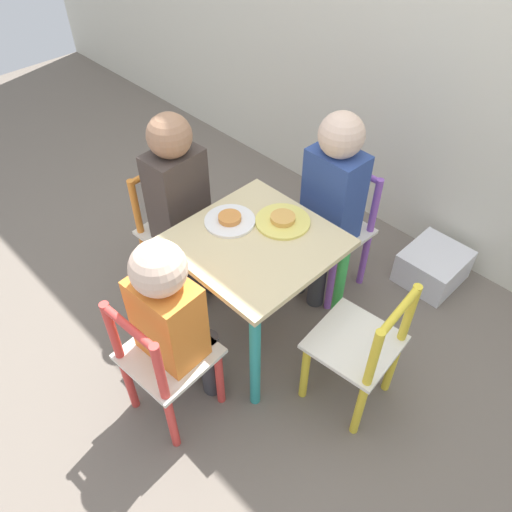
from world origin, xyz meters
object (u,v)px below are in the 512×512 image
(kids_table, at_px, (256,260))
(plate_left, at_px, (230,220))
(chair_yellow, at_px, (360,350))
(storage_bin, at_px, (433,266))
(chair_orange, at_px, (176,233))
(child_front, at_px, (173,315))
(chair_red, at_px, (164,363))
(chair_purple, at_px, (335,232))
(child_back, at_px, (331,196))
(child_left, at_px, (181,197))
(plate_back, at_px, (283,220))

(kids_table, height_order, plate_left, plate_left)
(chair_yellow, relative_size, storage_bin, 2.05)
(chair_orange, distance_m, child_front, 0.60)
(plate_left, bearing_deg, chair_yellow, 4.38)
(chair_yellow, xyz_separation_m, plate_left, (-0.56, -0.04, 0.23))
(chair_red, xyz_separation_m, child_front, (-0.00, 0.06, 0.17))
(chair_purple, distance_m, chair_red, 0.86)
(chair_purple, bearing_deg, kids_table, -90.00)
(chair_orange, height_order, chair_red, same)
(child_back, distance_m, storage_bin, 0.63)
(chair_orange, height_order, child_left, child_left)
(storage_bin, bearing_deg, plate_left, -121.02)
(child_back, bearing_deg, kids_table, -90.00)
(plate_left, relative_size, plate_back, 0.93)
(chair_yellow, bearing_deg, chair_red, -45.74)
(child_back, xyz_separation_m, storage_bin, (0.31, 0.37, -0.41))
(child_back, relative_size, child_front, 1.10)
(plate_back, bearing_deg, kids_table, -90.00)
(child_back, bearing_deg, chair_red, -86.91)
(chair_orange, bearing_deg, plate_left, -88.53)
(child_front, distance_m, storage_bin, 1.21)
(chair_orange, relative_size, plate_left, 3.07)
(child_back, bearing_deg, chair_orange, -136.34)
(plate_back, bearing_deg, child_front, -86.89)
(chair_purple, bearing_deg, child_left, -128.54)
(chair_yellow, distance_m, child_front, 0.60)
(child_left, bearing_deg, chair_red, -138.90)
(chair_orange, bearing_deg, chair_red, -134.68)
(kids_table, xyz_separation_m, chair_yellow, (0.43, 0.04, -0.13))
(chair_orange, xyz_separation_m, plate_back, (0.43, 0.15, 0.23))
(plate_back, bearing_deg, chair_orange, -160.39)
(chair_orange, bearing_deg, chair_purple, -47.55)
(child_left, height_order, child_back, child_back)
(chair_yellow, relative_size, plate_left, 3.07)
(storage_bin, bearing_deg, chair_red, -103.83)
(plate_left, bearing_deg, chair_orange, -175.00)
(chair_orange, distance_m, plate_left, 0.38)
(kids_table, relative_size, plate_back, 2.61)
(chair_orange, bearing_deg, plate_back, -73.92)
(child_front, distance_m, plate_left, 0.40)
(chair_orange, xyz_separation_m, child_left, (0.06, 0.00, 0.21))
(kids_table, height_order, child_left, child_left)
(chair_red, relative_size, chair_yellow, 1.00)
(child_left, distance_m, storage_bin, 1.11)
(chair_yellow, height_order, storage_bin, chair_yellow)
(chair_red, relative_size, plate_left, 3.07)
(plate_back, distance_m, storage_bin, 0.82)
(chair_orange, height_order, chair_purple, same)
(child_front, height_order, plate_left, child_front)
(chair_red, bearing_deg, kids_table, -90.00)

